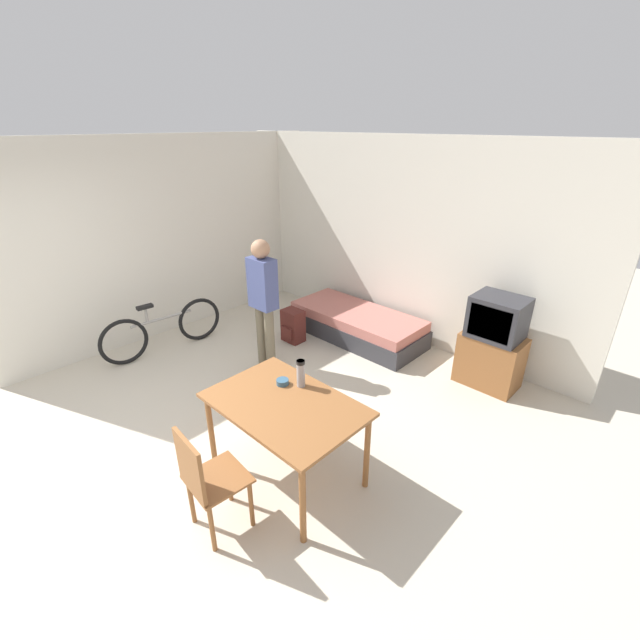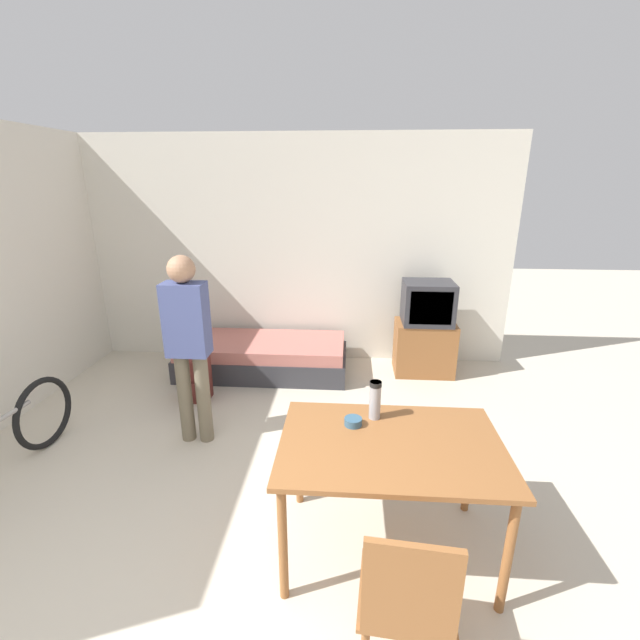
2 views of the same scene
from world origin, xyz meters
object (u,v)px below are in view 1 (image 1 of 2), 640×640
Objects in this scene: bicycle at (163,329)px; backpack at (293,326)px; dining_table at (285,411)px; person_standing at (263,296)px; thermos_flask at (301,372)px; mate_bowl at (283,382)px; wooden_chair at (206,478)px; daybed at (357,324)px; tv at (493,344)px.

bicycle is 1.74m from backpack.
person_standing reaches higher than dining_table.
thermos_flask is 0.54× the size of backpack.
wooden_chair is at bearing -76.54° from mate_bowl.
dining_table is (1.26, -2.49, 0.48)m from daybed.
tv is 2.62m from backpack.
backpack is (-1.84, 2.55, -0.29)m from wooden_chair.
dining_table is 11.82× the size of mate_bowl.
mate_bowl is (-0.22, 0.17, 0.11)m from dining_table.
tv is 0.67× the size of person_standing.
wooden_chair is at bearing -21.95° from bicycle.
mate_bowl is at bearing -144.89° from thermos_flask.
tv is at bearing 73.04° from thermos_flask.
daybed is at bearing -176.42° from tv.
bicycle is 3.54× the size of backpack.
wooden_chair is at bearing -54.22° from backpack.
dining_table is at bearing -38.10° from mate_bowl.
backpack is (-1.74, 1.51, -0.67)m from thermos_flask.
wooden_chair is at bearing -84.88° from thermos_flask.
bicycle is at bearing 175.45° from mate_bowl.
backpack is at bearing 135.88° from dining_table.
tv reaches higher than mate_bowl.
person_standing reaches higher than backpack.
mate_bowl is at bearing 103.46° from wooden_chair.
mate_bowl reaches higher than dining_table.
person_standing is at bearing 28.13° from bicycle.
dining_table is 0.30m from mate_bowl.
bicycle is 1.60m from person_standing.
daybed is 18.09× the size of mate_bowl.
person_standing is 1.04m from backpack.
wooden_chair is (0.01, -0.78, -0.16)m from dining_table.
backpack is at bearing -128.43° from daybed.
wooden_chair reaches higher than dining_table.
mate_bowl reaches higher than daybed.
person_standing is at bearing 151.35° from thermos_flask.
tv is 4.15m from bicycle.
mate_bowl is at bearing -44.85° from backpack.
mate_bowl is (-0.23, 0.95, 0.27)m from wooden_chair.
mate_bowl is (1.04, -2.32, 0.59)m from daybed.
daybed is at bearing 117.80° from thermos_flask.
thermos_flask reaches higher than dining_table.
person_standing is (-2.20, -1.54, 0.42)m from tv.
dining_table is at bearing -7.57° from bicycle.
thermos_flask is (1.17, -2.23, 0.70)m from daybed.
daybed is 2.83m from dining_table.
dining_table is 5.10× the size of thermos_flask.
person_standing is (-1.57, 1.07, 0.27)m from dining_table.
dining_table is 1.38× the size of wooden_chair.
daybed is 2.61m from mate_bowl.
wooden_chair is at bearing -68.80° from daybed.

